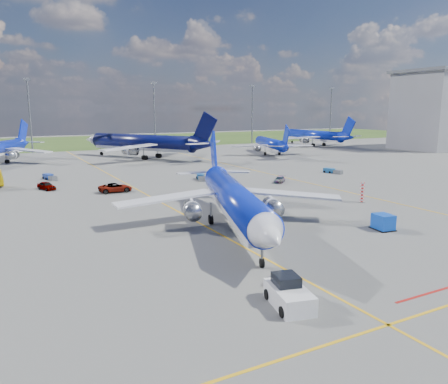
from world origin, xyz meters
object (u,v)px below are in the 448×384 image
bg_jet_ene (314,146)px  pushback_tug (289,294)px  service_car_a (47,186)px  service_car_c (280,180)px  warning_post (362,192)px  main_airliner (234,228)px  bg_jet_n (143,158)px  baggage_tug_w (201,177)px  uld_container (383,222)px  baggage_tug_e (332,171)px  service_car_b (115,188)px  bg_jet_ne (270,154)px  baggage_tug_c (50,177)px

bg_jet_ene → pushback_tug: (-89.02, -105.17, 0.83)m
service_car_a → service_car_c: size_ratio=1.04×
warning_post → main_airliner: 23.74m
bg_jet_n → service_car_c: (9.89, -51.28, 0.57)m
service_car_c → pushback_tug: bearing=-78.2°
warning_post → bg_jet_n: 72.10m
main_airliner → baggage_tug_w: bearing=89.7°
uld_container → baggage_tug_w: uld_container is taller
bg_jet_n → baggage_tug_e: size_ratio=10.62×
service_car_b → warning_post: bearing=-129.9°
service_car_b → baggage_tug_e: (46.23, -0.23, -0.29)m
main_airliner → service_car_c: main_airliner is taller
service_car_b → bg_jet_ene: bearing=-57.2°
service_car_b → main_airliner: bearing=-167.4°
baggage_tug_e → uld_container: bearing=-135.9°
bg_jet_n → uld_container: bearing=59.5°
service_car_a → bg_jet_ne: bearing=3.7°
service_car_b → service_car_c: size_ratio=1.38×
pushback_tug → warning_post: bearing=50.6°
pushback_tug → service_car_a: size_ratio=1.51×
main_airliner → uld_container: main_airliner is taller
bg_jet_ne → uld_container: 83.60m
warning_post → bg_jet_n: (-10.36, 71.34, -1.50)m
baggage_tug_e → baggage_tug_w: bearing=158.2°
pushback_tug → uld_container: bearing=40.4°
baggage_tug_w → baggage_tug_e: (28.39, -5.25, -0.03)m
baggage_tug_w → baggage_tug_e: bearing=8.6°
warning_post → pushback_tug: size_ratio=0.49×
bg_jet_ene → baggage_tug_c: bg_jet_ene is taller
pushback_tug → baggage_tug_c: pushback_tug is taller
baggage_tug_c → main_airliner: bearing=-87.6°
uld_container → warning_post: bearing=61.6°
baggage_tug_w → bg_jet_ne: bearing=60.1°
service_car_b → baggage_tug_w: size_ratio=1.14×
warning_post → service_car_c: (-0.47, 20.06, -0.93)m
main_airliner → baggage_tug_w: main_airliner is taller
uld_container → baggage_tug_e: uld_container is taller
service_car_c → baggage_tug_c: bearing=-166.2°
service_car_a → bg_jet_n: bearing=31.6°
service_car_b → service_car_c: (29.36, -4.86, -0.18)m
pushback_tug → service_car_c: bearing=68.9°
main_airliner → pushback_tug: (-6.47, -19.17, 0.83)m
uld_container → service_car_b: bearing=127.8°
bg_jet_ne → uld_container: bg_jet_ne is taller
bg_jet_ne → baggage_tug_c: size_ratio=7.45×
uld_container → service_car_a: 54.09m
bg_jet_n → service_car_a: bearing=21.4°
service_car_a → baggage_tug_c: 11.46m
uld_container → service_car_b: (-21.03, 36.85, -0.14)m
pushback_tug → uld_container: (21.10, 10.75, 0.06)m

